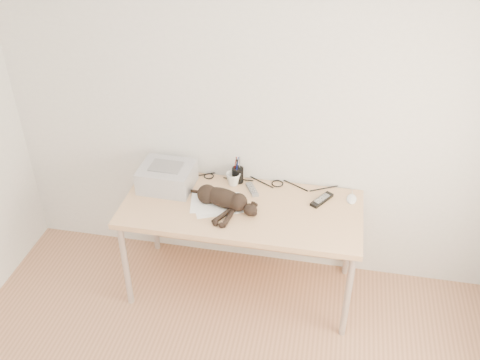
% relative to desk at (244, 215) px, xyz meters
% --- Properties ---
extents(wall_back, '(3.50, 0.00, 3.50)m').
position_rel_desk_xyz_m(wall_back, '(0.00, 0.27, 0.69)').
color(wall_back, white).
rests_on(wall_back, floor).
extents(desk, '(1.60, 0.70, 0.74)m').
position_rel_desk_xyz_m(desk, '(0.00, 0.00, 0.00)').
color(desk, tan).
rests_on(desk, floor).
extents(printer, '(0.37, 0.32, 0.17)m').
position_rel_desk_xyz_m(printer, '(-0.55, 0.05, 0.22)').
color(printer, '#B6B6BB').
rests_on(printer, desk).
extents(papers, '(0.41, 0.35, 0.01)m').
position_rel_desk_xyz_m(papers, '(-0.17, -0.09, 0.14)').
color(papers, white).
rests_on(papers, desk).
extents(cat, '(0.57, 0.38, 0.14)m').
position_rel_desk_xyz_m(cat, '(-0.13, -0.10, 0.19)').
color(cat, black).
rests_on(cat, desk).
extents(mug, '(0.13, 0.13, 0.09)m').
position_rel_desk_xyz_m(mug, '(-0.11, 0.16, 0.18)').
color(mug, white).
rests_on(mug, desk).
extents(pen_cup, '(0.08, 0.08, 0.21)m').
position_rel_desk_xyz_m(pen_cup, '(-0.08, 0.20, 0.19)').
color(pen_cup, black).
rests_on(pen_cup, desk).
extents(remote_grey, '(0.12, 0.17, 0.02)m').
position_rel_desk_xyz_m(remote_grey, '(0.04, 0.11, 0.14)').
color(remote_grey, gray).
rests_on(remote_grey, desk).
extents(remote_black, '(0.15, 0.20, 0.02)m').
position_rel_desk_xyz_m(remote_black, '(0.52, 0.08, 0.14)').
color(remote_black, black).
rests_on(remote_black, desk).
extents(mouse, '(0.07, 0.12, 0.04)m').
position_rel_desk_xyz_m(mouse, '(0.72, 0.14, 0.15)').
color(mouse, white).
rests_on(mouse, desk).
extents(cable_tangle, '(1.36, 0.09, 0.01)m').
position_rel_desk_xyz_m(cable_tangle, '(0.00, 0.22, 0.14)').
color(cable_tangle, black).
rests_on(cable_tangle, desk).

